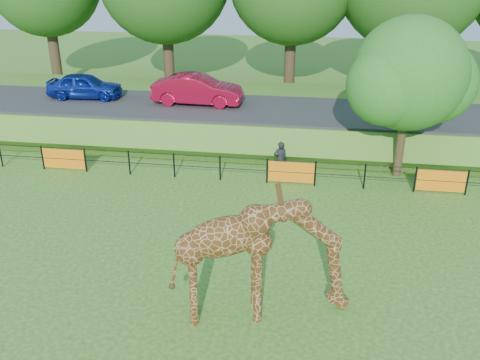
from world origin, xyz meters
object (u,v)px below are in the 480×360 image
(car_blue, at_px, (85,86))
(tree_east, at_px, (411,78))
(car_red, at_px, (197,90))
(visitor, at_px, (280,160))
(giraffe, at_px, (262,259))

(car_blue, bearing_deg, tree_east, -110.42)
(car_blue, relative_size, car_red, 0.85)
(car_blue, bearing_deg, visitor, -121.50)
(giraffe, height_order, car_blue, giraffe)
(giraffe, distance_m, car_blue, 18.94)
(car_red, xyz_separation_m, tree_east, (9.93, -4.70, 2.09))
(car_red, bearing_deg, car_blue, 89.37)
(giraffe, xyz_separation_m, car_red, (-5.06, 14.89, 0.46))
(giraffe, distance_m, visitor, 9.25)
(car_red, distance_m, visitor, 7.59)
(car_red, bearing_deg, visitor, -138.12)
(giraffe, bearing_deg, car_red, 94.93)
(tree_east, bearing_deg, car_blue, 163.09)
(car_red, distance_m, tree_east, 11.18)
(visitor, bearing_deg, tree_east, 176.89)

